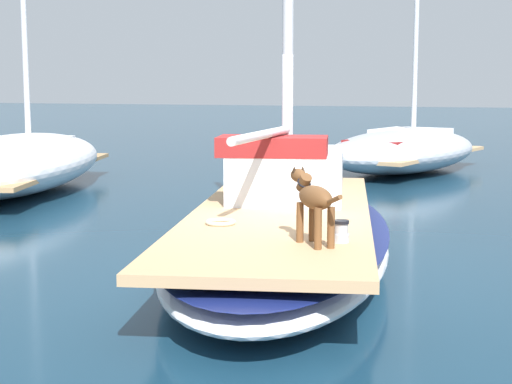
% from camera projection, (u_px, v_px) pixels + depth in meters
% --- Properties ---
extents(ground_plane, '(120.00, 120.00, 0.00)m').
position_uv_depth(ground_plane, '(281.00, 265.00, 9.57)').
color(ground_plane, '#143347').
extents(sailboat_main, '(3.82, 7.58, 0.66)m').
position_uv_depth(sailboat_main, '(281.00, 237.00, 9.53)').
color(sailboat_main, white).
rests_on(sailboat_main, ground).
extents(cabin_house, '(1.78, 2.45, 0.84)m').
position_uv_depth(cabin_house, '(287.00, 171.00, 10.54)').
color(cabin_house, silver).
rests_on(cabin_house, sailboat_main).
extents(dog_brown, '(0.68, 0.76, 0.70)m').
position_uv_depth(dog_brown, '(313.00, 200.00, 7.46)').
color(dog_brown, brown).
rests_on(dog_brown, sailboat_main).
extents(deck_winch, '(0.16, 0.16, 0.21)m').
position_uv_depth(deck_winch, '(341.00, 232.00, 7.60)').
color(deck_winch, '#B7B7BC').
rests_on(deck_winch, sailboat_main).
extents(coiled_rope, '(0.32, 0.32, 0.04)m').
position_uv_depth(coiled_rope, '(221.00, 222.00, 8.57)').
color(coiled_rope, beige).
rests_on(coiled_rope, sailboat_main).
extents(moored_boat_far_astern, '(4.29, 6.36, 6.67)m').
position_uv_depth(moored_boat_far_astern, '(403.00, 149.00, 19.31)').
color(moored_boat_far_astern, '#B2B7C1').
rests_on(moored_boat_far_astern, ground).
extents(moored_boat_port_side, '(4.20, 7.33, 5.55)m').
position_uv_depth(moored_boat_port_side, '(17.00, 162.00, 15.84)').
color(moored_boat_port_side, white).
rests_on(moored_boat_port_side, ground).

